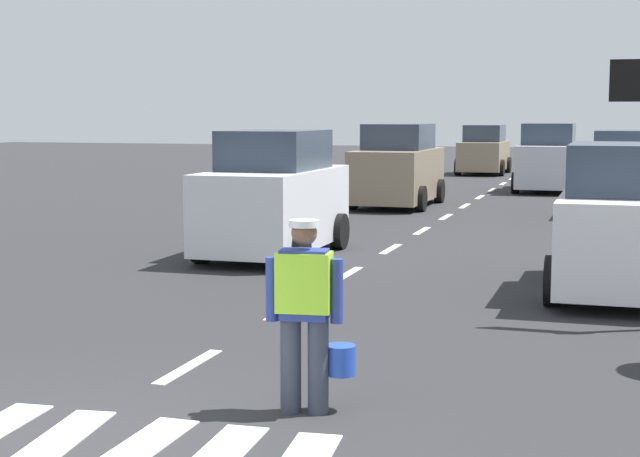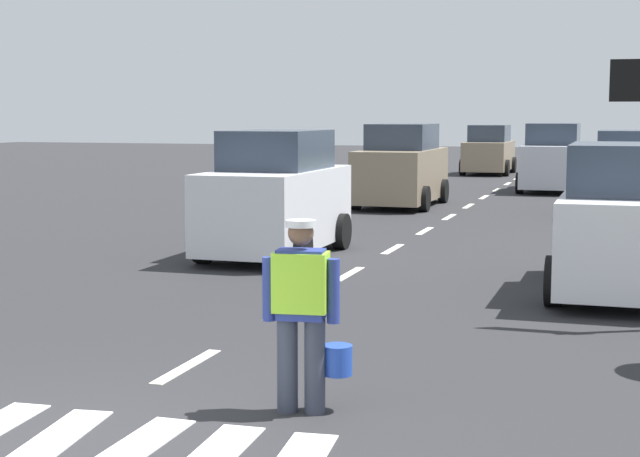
{
  "view_description": "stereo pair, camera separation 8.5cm",
  "coord_description": "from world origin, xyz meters",
  "px_view_note": "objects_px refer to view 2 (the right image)",
  "views": [
    {
      "loc": [
        4.14,
        -6.12,
        2.56
      ],
      "look_at": [
        0.48,
        5.66,
        1.1
      ],
      "focal_mm": 54.64,
      "sensor_mm": 36.0,
      "label": 1
    },
    {
      "loc": [
        4.22,
        -6.09,
        2.56
      ],
      "look_at": [
        0.48,
        5.66,
        1.1
      ],
      "focal_mm": 54.64,
      "sensor_mm": 36.0,
      "label": 2
    }
  ],
  "objects_px": {
    "car_parked_curbside": "(623,225)",
    "road_worker": "(304,306)",
    "car_oncoming_third": "(489,151)",
    "car_oncoming_second": "(402,168)",
    "car_outgoing_far": "(553,160)",
    "car_parked_far": "(629,177)",
    "car_oncoming_lead": "(276,198)"
  },
  "relations": [
    {
      "from": "car_outgoing_far",
      "to": "car_oncoming_second",
      "type": "distance_m",
      "value": 7.47
    },
    {
      "from": "car_outgoing_far",
      "to": "car_oncoming_lead",
      "type": "xyz_separation_m",
      "value": [
        -3.64,
        -16.5,
        0.01
      ]
    },
    {
      "from": "car_parked_curbside",
      "to": "car_oncoming_third",
      "type": "relative_size",
      "value": 0.98
    },
    {
      "from": "car_parked_curbside",
      "to": "car_outgoing_far",
      "type": "height_order",
      "value": "car_outgoing_far"
    },
    {
      "from": "car_oncoming_third",
      "to": "car_oncoming_second",
      "type": "bearing_deg",
      "value": -91.19
    },
    {
      "from": "car_oncoming_lead",
      "to": "car_oncoming_second",
      "type": "distance_m",
      "value": 9.96
    },
    {
      "from": "car_parked_curbside",
      "to": "car_outgoing_far",
      "type": "relative_size",
      "value": 0.94
    },
    {
      "from": "road_worker",
      "to": "car_parked_far",
      "type": "bearing_deg",
      "value": 81.61
    },
    {
      "from": "car_outgoing_far",
      "to": "car_oncoming_lead",
      "type": "distance_m",
      "value": 16.89
    },
    {
      "from": "car_oncoming_third",
      "to": "car_oncoming_second",
      "type": "height_order",
      "value": "car_oncoming_second"
    },
    {
      "from": "car_parked_curbside",
      "to": "road_worker",
      "type": "bearing_deg",
      "value": -111.01
    },
    {
      "from": "car_parked_far",
      "to": "car_oncoming_lead",
      "type": "bearing_deg",
      "value": -124.04
    },
    {
      "from": "car_outgoing_far",
      "to": "car_oncoming_second",
      "type": "height_order",
      "value": "car_oncoming_second"
    },
    {
      "from": "road_worker",
      "to": "car_parked_curbside",
      "type": "bearing_deg",
      "value": 68.99
    },
    {
      "from": "road_worker",
      "to": "car_outgoing_far",
      "type": "height_order",
      "value": "car_outgoing_far"
    },
    {
      "from": "car_oncoming_second",
      "to": "car_oncoming_third",
      "type": "bearing_deg",
      "value": 88.81
    },
    {
      "from": "road_worker",
      "to": "car_outgoing_far",
      "type": "xyz_separation_m",
      "value": [
        0.19,
        25.15,
        0.11
      ]
    },
    {
      "from": "car_oncoming_third",
      "to": "car_oncoming_second",
      "type": "relative_size",
      "value": 0.92
    },
    {
      "from": "car_oncoming_third",
      "to": "car_outgoing_far",
      "type": "bearing_deg",
      "value": -69.03
    },
    {
      "from": "road_worker",
      "to": "car_parked_far",
      "type": "distance_m",
      "value": 17.79
    },
    {
      "from": "car_oncoming_second",
      "to": "car_outgoing_far",
      "type": "bearing_deg",
      "value": 61.13
    },
    {
      "from": "car_oncoming_lead",
      "to": "car_parked_curbside",
      "type": "bearing_deg",
      "value": -18.86
    },
    {
      "from": "car_parked_far",
      "to": "car_oncoming_second",
      "type": "xyz_separation_m",
      "value": [
        -6.01,
        1.01,
        0.06
      ]
    },
    {
      "from": "road_worker",
      "to": "car_oncoming_lead",
      "type": "height_order",
      "value": "car_oncoming_lead"
    },
    {
      "from": "car_parked_curbside",
      "to": "car_oncoming_third",
      "type": "bearing_deg",
      "value": 101.74
    },
    {
      "from": "road_worker",
      "to": "car_oncoming_second",
      "type": "xyz_separation_m",
      "value": [
        -3.41,
        18.61,
        0.13
      ]
    },
    {
      "from": "car_oncoming_third",
      "to": "car_parked_curbside",
      "type": "bearing_deg",
      "value": -78.26
    },
    {
      "from": "car_oncoming_lead",
      "to": "car_parked_far",
      "type": "bearing_deg",
      "value": 55.96
    },
    {
      "from": "car_parked_far",
      "to": "car_outgoing_far",
      "type": "xyz_separation_m",
      "value": [
        -2.4,
        7.55,
        0.05
      ]
    },
    {
      "from": "car_oncoming_lead",
      "to": "car_oncoming_third",
      "type": "distance_m",
      "value": 25.08
    },
    {
      "from": "car_parked_curbside",
      "to": "car_oncoming_third",
      "type": "xyz_separation_m",
      "value": [
        -5.64,
        27.12,
        -0.03
      ]
    },
    {
      "from": "road_worker",
      "to": "car_oncoming_second",
      "type": "bearing_deg",
      "value": 100.39
    }
  ]
}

